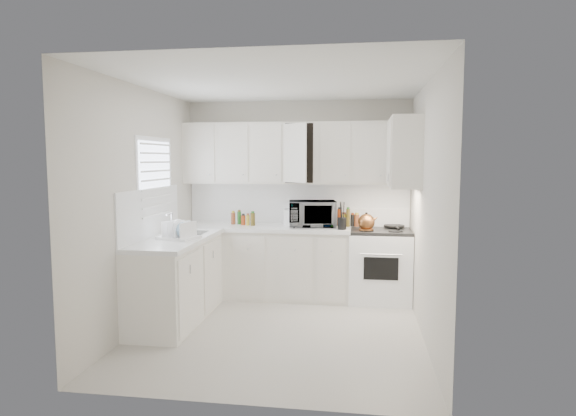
% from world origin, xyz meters
% --- Properties ---
extents(floor, '(3.20, 3.20, 0.00)m').
position_xyz_m(floor, '(0.00, 0.00, 0.00)').
color(floor, beige).
rests_on(floor, ground).
extents(ceiling, '(3.20, 3.20, 0.00)m').
position_xyz_m(ceiling, '(0.00, 0.00, 2.60)').
color(ceiling, white).
rests_on(ceiling, ground).
extents(wall_back, '(3.00, 0.00, 3.00)m').
position_xyz_m(wall_back, '(0.00, 1.60, 1.30)').
color(wall_back, beige).
rests_on(wall_back, ground).
extents(wall_front, '(3.00, 0.00, 3.00)m').
position_xyz_m(wall_front, '(0.00, -1.60, 1.30)').
color(wall_front, beige).
rests_on(wall_front, ground).
extents(wall_left, '(0.00, 3.20, 3.20)m').
position_xyz_m(wall_left, '(-1.50, 0.00, 1.30)').
color(wall_left, beige).
rests_on(wall_left, ground).
extents(wall_right, '(0.00, 3.20, 3.20)m').
position_xyz_m(wall_right, '(1.50, 0.00, 1.30)').
color(wall_right, beige).
rests_on(wall_right, ground).
extents(window_blinds, '(0.06, 0.96, 1.06)m').
position_xyz_m(window_blinds, '(-1.48, 0.35, 1.55)').
color(window_blinds, white).
rests_on(window_blinds, wall_left).
extents(lower_cabinets_back, '(2.22, 0.60, 0.90)m').
position_xyz_m(lower_cabinets_back, '(-0.39, 1.30, 0.45)').
color(lower_cabinets_back, beige).
rests_on(lower_cabinets_back, floor).
extents(lower_cabinets_left, '(0.60, 1.60, 0.90)m').
position_xyz_m(lower_cabinets_left, '(-1.20, 0.20, 0.45)').
color(lower_cabinets_left, beige).
rests_on(lower_cabinets_left, floor).
extents(countertop_back, '(2.24, 0.64, 0.05)m').
position_xyz_m(countertop_back, '(-0.39, 1.29, 0.93)').
color(countertop_back, silver).
rests_on(countertop_back, lower_cabinets_back).
extents(countertop_left, '(0.64, 1.62, 0.05)m').
position_xyz_m(countertop_left, '(-1.19, 0.20, 0.93)').
color(countertop_left, silver).
rests_on(countertop_left, lower_cabinets_left).
extents(backsplash_back, '(2.98, 0.02, 0.55)m').
position_xyz_m(backsplash_back, '(0.00, 1.59, 1.23)').
color(backsplash_back, silver).
rests_on(backsplash_back, wall_back).
extents(backsplash_left, '(0.02, 1.60, 0.55)m').
position_xyz_m(backsplash_left, '(-1.49, 0.20, 1.23)').
color(backsplash_left, silver).
rests_on(backsplash_left, wall_left).
extents(upper_cabinets_back, '(3.00, 0.33, 0.80)m').
position_xyz_m(upper_cabinets_back, '(0.00, 1.44, 1.50)').
color(upper_cabinets_back, beige).
rests_on(upper_cabinets_back, wall_back).
extents(upper_cabinets_right, '(0.33, 0.90, 0.80)m').
position_xyz_m(upper_cabinets_right, '(1.33, 0.82, 1.50)').
color(upper_cabinets_right, beige).
rests_on(upper_cabinets_right, wall_right).
extents(sink, '(0.42, 0.38, 0.30)m').
position_xyz_m(sink, '(-1.19, 0.55, 1.07)').
color(sink, gray).
rests_on(sink, countertop_left).
extents(stove, '(0.78, 0.64, 1.19)m').
position_xyz_m(stove, '(1.10, 1.30, 0.60)').
color(stove, white).
rests_on(stove, floor).
extents(tea_kettle, '(0.27, 0.24, 0.24)m').
position_xyz_m(tea_kettle, '(0.92, 1.14, 1.06)').
color(tea_kettle, '#9E5A2B').
rests_on(tea_kettle, stove).
extents(frying_pan, '(0.33, 0.48, 0.04)m').
position_xyz_m(frying_pan, '(1.28, 1.46, 0.97)').
color(frying_pan, black).
rests_on(frying_pan, stove).
extents(microwave, '(0.65, 0.42, 0.41)m').
position_xyz_m(microwave, '(0.23, 1.33, 1.15)').
color(microwave, gray).
rests_on(microwave, countertop_back).
extents(rice_cooker, '(0.32, 0.32, 0.26)m').
position_xyz_m(rice_cooker, '(-0.02, 1.32, 1.08)').
color(rice_cooker, white).
rests_on(rice_cooker, countertop_back).
extents(paper_towel, '(0.12, 0.12, 0.27)m').
position_xyz_m(paper_towel, '(-0.06, 1.51, 1.08)').
color(paper_towel, white).
rests_on(paper_towel, countertop_back).
extents(utensil_crock, '(0.14, 0.14, 0.36)m').
position_xyz_m(utensil_crock, '(0.62, 1.10, 1.13)').
color(utensil_crock, black).
rests_on(utensil_crock, countertop_back).
extents(dish_rack, '(0.49, 0.42, 0.23)m').
position_xyz_m(dish_rack, '(-1.13, 0.10, 1.06)').
color(dish_rack, white).
rests_on(dish_rack, countertop_left).
extents(spice_left_0, '(0.06, 0.06, 0.13)m').
position_xyz_m(spice_left_0, '(-0.85, 1.42, 1.02)').
color(spice_left_0, brown).
rests_on(spice_left_0, countertop_back).
extents(spice_left_1, '(0.06, 0.06, 0.13)m').
position_xyz_m(spice_left_1, '(-0.78, 1.33, 1.02)').
color(spice_left_1, '#276622').
rests_on(spice_left_1, countertop_back).
extents(spice_left_2, '(0.06, 0.06, 0.13)m').
position_xyz_m(spice_left_2, '(-0.70, 1.42, 1.02)').
color(spice_left_2, '#A43B15').
rests_on(spice_left_2, countertop_back).
extents(spice_left_3, '(0.06, 0.06, 0.13)m').
position_xyz_m(spice_left_3, '(-0.62, 1.33, 1.02)').
color(spice_left_3, gold).
rests_on(spice_left_3, countertop_back).
extents(spice_left_4, '(0.06, 0.06, 0.13)m').
position_xyz_m(spice_left_4, '(-0.55, 1.42, 1.02)').
color(spice_left_4, brown).
rests_on(spice_left_4, countertop_back).
extents(sauce_right_0, '(0.06, 0.06, 0.19)m').
position_xyz_m(sauce_right_0, '(0.58, 1.46, 1.05)').
color(sauce_right_0, '#A43B15').
rests_on(sauce_right_0, countertop_back).
extents(sauce_right_1, '(0.06, 0.06, 0.19)m').
position_xyz_m(sauce_right_1, '(0.64, 1.40, 1.05)').
color(sauce_right_1, gold).
rests_on(sauce_right_1, countertop_back).
extents(sauce_right_2, '(0.06, 0.06, 0.19)m').
position_xyz_m(sauce_right_2, '(0.69, 1.46, 1.05)').
color(sauce_right_2, brown).
rests_on(sauce_right_2, countertop_back).
extents(sauce_right_3, '(0.06, 0.06, 0.19)m').
position_xyz_m(sauce_right_3, '(0.74, 1.40, 1.05)').
color(sauce_right_3, black).
rests_on(sauce_right_3, countertop_back).
extents(sauce_right_4, '(0.06, 0.06, 0.19)m').
position_xyz_m(sauce_right_4, '(0.80, 1.46, 1.05)').
color(sauce_right_4, brown).
rests_on(sauce_right_4, countertop_back).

